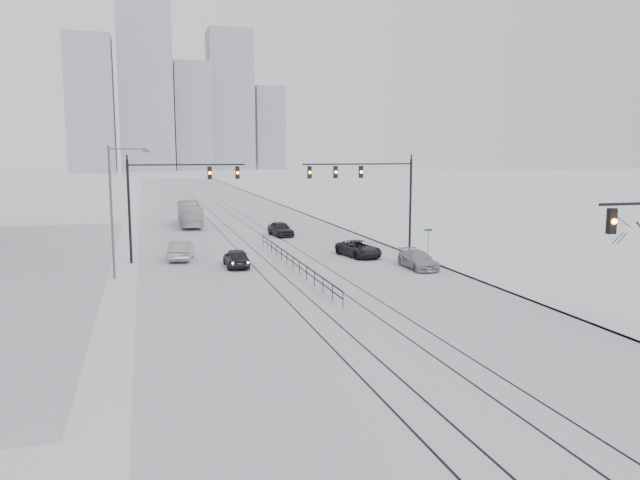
{
  "coord_description": "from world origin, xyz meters",
  "views": [
    {
      "loc": [
        -10.33,
        -13.94,
        8.6
      ],
      "look_at": [
        0.01,
        22.71,
        3.2
      ],
      "focal_mm": 35.0,
      "sensor_mm": 36.0,
      "label": 1
    }
  ],
  "objects_px": {
    "sedan_nb_front": "(359,249)",
    "box_truck": "(190,214)",
    "sedan_sb_inner": "(236,258)",
    "sedan_sb_outer": "(181,251)",
    "sedan_nb_far": "(281,229)",
    "sedan_nb_right": "(418,260)"
  },
  "relations": [
    {
      "from": "sedan_sb_outer",
      "to": "sedan_nb_front",
      "type": "relative_size",
      "value": 0.97
    },
    {
      "from": "sedan_sb_inner",
      "to": "sedan_nb_front",
      "type": "relative_size",
      "value": 0.87
    },
    {
      "from": "sedan_sb_outer",
      "to": "box_truck",
      "type": "relative_size",
      "value": 0.47
    },
    {
      "from": "sedan_sb_inner",
      "to": "box_truck",
      "type": "bearing_deg",
      "value": -86.58
    },
    {
      "from": "sedan_sb_inner",
      "to": "sedan_nb_front",
      "type": "distance_m",
      "value": 10.55
    },
    {
      "from": "sedan_nb_right",
      "to": "box_truck",
      "type": "distance_m",
      "value": 34.73
    },
    {
      "from": "sedan_nb_right",
      "to": "box_truck",
      "type": "height_order",
      "value": "box_truck"
    },
    {
      "from": "sedan_nb_right",
      "to": "sedan_nb_far",
      "type": "bearing_deg",
      "value": 106.07
    },
    {
      "from": "sedan_nb_far",
      "to": "sedan_nb_front",
      "type": "bearing_deg",
      "value": -82.89
    },
    {
      "from": "sedan_nb_front",
      "to": "sedan_nb_right",
      "type": "distance_m",
      "value": 6.64
    },
    {
      "from": "sedan_sb_inner",
      "to": "sedan_sb_outer",
      "type": "distance_m",
      "value": 5.78
    },
    {
      "from": "sedan_sb_inner",
      "to": "sedan_nb_front",
      "type": "height_order",
      "value": "sedan_sb_inner"
    },
    {
      "from": "sedan_nb_far",
      "to": "box_truck",
      "type": "xyz_separation_m",
      "value": [
        -8.34,
        11.25,
        0.65
      ]
    },
    {
      "from": "sedan_nb_far",
      "to": "box_truck",
      "type": "distance_m",
      "value": 14.02
    },
    {
      "from": "sedan_nb_far",
      "to": "sedan_sb_inner",
      "type": "bearing_deg",
      "value": -119.79
    },
    {
      "from": "sedan_sb_inner",
      "to": "sedan_nb_right",
      "type": "height_order",
      "value": "sedan_sb_inner"
    },
    {
      "from": "sedan_nb_right",
      "to": "sedan_nb_far",
      "type": "distance_m",
      "value": 21.24
    },
    {
      "from": "box_truck",
      "to": "sedan_nb_right",
      "type": "bearing_deg",
      "value": 115.01
    },
    {
      "from": "sedan_nb_front",
      "to": "box_truck",
      "type": "bearing_deg",
      "value": 104.0
    },
    {
      "from": "sedan_nb_front",
      "to": "sedan_nb_far",
      "type": "height_order",
      "value": "sedan_nb_far"
    },
    {
      "from": "sedan_sb_inner",
      "to": "sedan_sb_outer",
      "type": "relative_size",
      "value": 0.89
    },
    {
      "from": "sedan_nb_right",
      "to": "box_truck",
      "type": "xyz_separation_m",
      "value": [
        -14.34,
        31.63,
        0.74
      ]
    }
  ]
}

